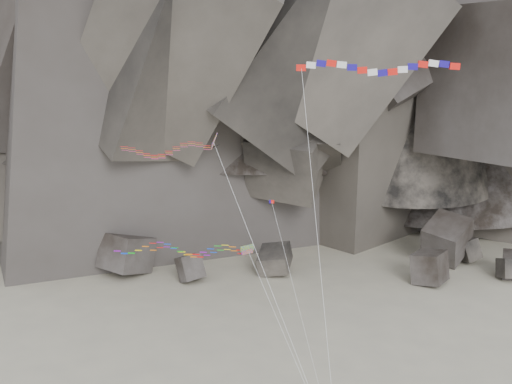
{
  "coord_description": "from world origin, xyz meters",
  "views": [
    {
      "loc": [
        -2.42,
        -54.07,
        31.81
      ],
      "look_at": [
        0.46,
        6.0,
        18.56
      ],
      "focal_mm": 45.0,
      "sensor_mm": 36.0,
      "label": 1
    }
  ],
  "objects_px": {
    "banner_kite": "(377,68)",
    "parafoil_kite": "(176,249)",
    "delta_kite": "(163,149)",
    "pennant_kite": "(288,266)"
  },
  "relations": [
    {
      "from": "delta_kite",
      "to": "parafoil_kite",
      "type": "bearing_deg",
      "value": -45.55
    },
    {
      "from": "pennant_kite",
      "to": "parafoil_kite",
      "type": "bearing_deg",
      "value": 179.34
    },
    {
      "from": "parafoil_kite",
      "to": "pennant_kite",
      "type": "height_order",
      "value": "pennant_kite"
    },
    {
      "from": "parafoil_kite",
      "to": "banner_kite",
      "type": "bearing_deg",
      "value": -22.71
    },
    {
      "from": "banner_kite",
      "to": "pennant_kite",
      "type": "height_order",
      "value": "banner_kite"
    },
    {
      "from": "delta_kite",
      "to": "banner_kite",
      "type": "distance_m",
      "value": 19.86
    },
    {
      "from": "parafoil_kite",
      "to": "pennant_kite",
      "type": "distance_m",
      "value": 10.32
    },
    {
      "from": "delta_kite",
      "to": "pennant_kite",
      "type": "xyz_separation_m",
      "value": [
        10.88,
        -4.13,
        -9.68
      ]
    },
    {
      "from": "delta_kite",
      "to": "parafoil_kite",
      "type": "xyz_separation_m",
      "value": [
        1.05,
        -1.08,
        -8.91
      ]
    },
    {
      "from": "banner_kite",
      "to": "parafoil_kite",
      "type": "xyz_separation_m",
      "value": [
        -17.42,
        0.77,
        -16.0
      ]
    }
  ]
}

